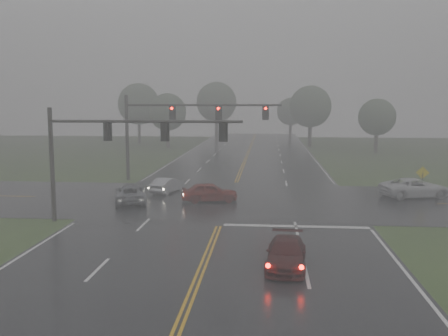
# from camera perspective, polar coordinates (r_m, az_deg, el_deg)

# --- Properties ---
(main_road) EXTENTS (18.00, 160.00, 0.02)m
(main_road) POSITION_cam_1_polar(r_m,az_deg,el_deg) (35.20, 0.35, -4.33)
(main_road) COLOR black
(main_road) RESTS_ON ground
(cross_street) EXTENTS (120.00, 14.00, 0.02)m
(cross_street) POSITION_cam_1_polar(r_m,az_deg,el_deg) (37.15, 0.60, -3.70)
(cross_street) COLOR black
(cross_street) RESTS_ON ground
(stop_bar) EXTENTS (8.50, 0.50, 0.01)m
(stop_bar) POSITION_cam_1_polar(r_m,az_deg,el_deg) (29.68, 8.20, -6.66)
(stop_bar) COLOR silver
(stop_bar) RESTS_ON ground
(sedan_maroon) EXTENTS (2.00, 4.35, 1.23)m
(sedan_maroon) POSITION_cam_1_polar(r_m,az_deg,el_deg) (22.61, 7.10, -11.21)
(sedan_maroon) COLOR #390A0A
(sedan_maroon) RESTS_ON ground
(sedan_red) EXTENTS (4.35, 2.42, 1.40)m
(sedan_red) POSITION_cam_1_polar(r_m,az_deg,el_deg) (36.62, -1.65, -3.87)
(sedan_red) COLOR maroon
(sedan_red) RESTS_ON ground
(sedan_silver) EXTENTS (2.42, 3.94, 1.23)m
(sedan_silver) POSITION_cam_1_polar(r_m,az_deg,el_deg) (40.40, -6.46, -2.83)
(sedan_silver) COLOR #9D9FA4
(sedan_silver) RESTS_ON ground
(car_grey) EXTENTS (3.33, 5.04, 1.29)m
(car_grey) POSITION_cam_1_polar(r_m,az_deg,el_deg) (36.92, -10.61, -3.90)
(car_grey) COLOR slate
(car_grey) RESTS_ON ground
(pickup_white) EXTENTS (5.74, 3.83, 1.46)m
(pickup_white) POSITION_cam_1_polar(r_m,az_deg,el_deg) (40.91, 20.92, -3.15)
(pickup_white) COLOR silver
(pickup_white) RESTS_ON ground
(signal_gantry_near) EXTENTS (11.70, 0.30, 6.93)m
(signal_gantry_near) POSITION_cam_1_polar(r_m,az_deg,el_deg) (30.51, -13.06, 2.84)
(signal_gantry_near) COLOR black
(signal_gantry_near) RESTS_ON ground
(signal_gantry_far) EXTENTS (14.35, 0.40, 7.90)m
(signal_gantry_far) POSITION_cam_1_polar(r_m,az_deg,el_deg) (46.06, -5.71, 5.42)
(signal_gantry_far) COLOR black
(signal_gantry_far) RESTS_ON ground
(sign_diamond_east) EXTENTS (0.98, 0.19, 2.36)m
(sign_diamond_east) POSITION_cam_1_polar(r_m,az_deg,el_deg) (41.16, 21.74, -0.88)
(sign_diamond_east) COLOR black
(sign_diamond_east) RESTS_ON ground
(tree_nw_a) EXTENTS (5.88, 5.88, 8.63)m
(tree_nw_a) POSITION_cam_1_polar(r_m,az_deg,el_deg) (79.28, -6.46, 6.37)
(tree_nw_a) COLOR #312620
(tree_nw_a) RESTS_ON ground
(tree_ne_a) EXTENTS (6.75, 6.75, 9.91)m
(tree_ne_a) POSITION_cam_1_polar(r_m,az_deg,el_deg) (82.08, 9.85, 6.93)
(tree_ne_a) COLOR #312620
(tree_ne_a) RESTS_ON ground
(tree_n_mid) EXTENTS (7.48, 7.48, 10.99)m
(tree_n_mid) POSITION_cam_1_polar(r_m,az_deg,el_deg) (93.65, -0.87, 7.54)
(tree_n_mid) COLOR #312620
(tree_n_mid) RESTS_ON ground
(tree_e_near) EXTENTS (5.29, 5.29, 7.76)m
(tree_e_near) POSITION_cam_1_polar(r_m,az_deg,el_deg) (74.76, 17.08, 5.58)
(tree_e_near) COLOR #312620
(tree_e_near) RESTS_ON ground
(tree_nw_b) EXTENTS (7.14, 7.14, 10.48)m
(tree_nw_b) POSITION_cam_1_polar(r_m,az_deg,el_deg) (88.15, -9.73, 7.22)
(tree_nw_b) COLOR #312620
(tree_nw_b) RESTS_ON ground
(tree_n_far) EXTENTS (5.52, 5.52, 8.11)m
(tree_n_far) POSITION_cam_1_polar(r_m,az_deg,el_deg) (101.39, 7.62, 6.41)
(tree_n_far) COLOR #312620
(tree_n_far) RESTS_ON ground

